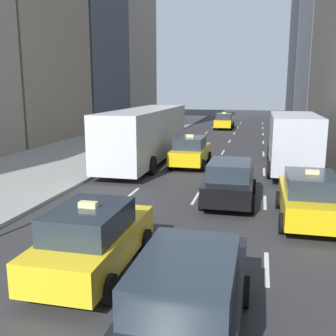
{
  "coord_description": "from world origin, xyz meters",
  "views": [
    {
      "loc": [
        5.06,
        -1.58,
        4.52
      ],
      "look_at": [
        1.67,
        12.93,
        1.45
      ],
      "focal_mm": 42.0,
      "sensor_mm": 36.0,
      "label": 1
    }
  ],
  "objects_px": {
    "taxi_second": "(190,151)",
    "sedan_black_near": "(230,181)",
    "taxi_lead": "(93,238)",
    "city_bus": "(146,133)",
    "sedan_silver_behind": "(188,300)",
    "taxi_third": "(309,197)",
    "taxi_fourth": "(224,121)",
    "box_truck": "(292,140)"
  },
  "relations": [
    {
      "from": "taxi_lead",
      "to": "city_bus",
      "type": "relative_size",
      "value": 0.38
    },
    {
      "from": "taxi_fourth",
      "to": "sedan_black_near",
      "type": "bearing_deg",
      "value": -84.33
    },
    {
      "from": "taxi_lead",
      "to": "taxi_second",
      "type": "xyz_separation_m",
      "value": [
        0.0,
        13.8,
        0.0
      ]
    },
    {
      "from": "taxi_lead",
      "to": "sedan_silver_behind",
      "type": "relative_size",
      "value": 0.9
    },
    {
      "from": "taxi_fourth",
      "to": "taxi_second",
      "type": "bearing_deg",
      "value": -90.0
    },
    {
      "from": "taxi_second",
      "to": "sedan_black_near",
      "type": "distance_m",
      "value": 7.47
    },
    {
      "from": "sedan_silver_behind",
      "to": "city_bus",
      "type": "distance_m",
      "value": 17.52
    },
    {
      "from": "taxi_lead",
      "to": "taxi_third",
      "type": "bearing_deg",
      "value": 42.2
    },
    {
      "from": "taxi_lead",
      "to": "sedan_silver_behind",
      "type": "bearing_deg",
      "value": -39.85
    },
    {
      "from": "taxi_third",
      "to": "sedan_silver_behind",
      "type": "xyz_separation_m",
      "value": [
        -2.8,
        -7.42,
        0.04
      ]
    },
    {
      "from": "taxi_second",
      "to": "box_truck",
      "type": "xyz_separation_m",
      "value": [
        5.6,
        -0.13,
        0.83
      ]
    },
    {
      "from": "city_bus",
      "to": "taxi_fourth",
      "type": "bearing_deg",
      "value": 82.31
    },
    {
      "from": "taxi_third",
      "to": "taxi_second",
      "type": "bearing_deg",
      "value": 122.71
    },
    {
      "from": "taxi_fourth",
      "to": "sedan_silver_behind",
      "type": "bearing_deg",
      "value": -85.72
    },
    {
      "from": "taxi_second",
      "to": "box_truck",
      "type": "bearing_deg",
      "value": -1.38
    },
    {
      "from": "sedan_black_near",
      "to": "box_truck",
      "type": "height_order",
      "value": "box_truck"
    },
    {
      "from": "taxi_fourth",
      "to": "box_truck",
      "type": "height_order",
      "value": "box_truck"
    },
    {
      "from": "taxi_second",
      "to": "city_bus",
      "type": "relative_size",
      "value": 0.38
    },
    {
      "from": "sedan_silver_behind",
      "to": "taxi_third",
      "type": "bearing_deg",
      "value": 69.31
    },
    {
      "from": "taxi_second",
      "to": "sedan_silver_behind",
      "type": "distance_m",
      "value": 16.38
    },
    {
      "from": "taxi_lead",
      "to": "taxi_third",
      "type": "relative_size",
      "value": 1.0
    },
    {
      "from": "city_bus",
      "to": "box_truck",
      "type": "height_order",
      "value": "city_bus"
    },
    {
      "from": "sedan_black_near",
      "to": "sedan_silver_behind",
      "type": "relative_size",
      "value": 0.9
    },
    {
      "from": "taxi_fourth",
      "to": "sedan_black_near",
      "type": "distance_m",
      "value": 28.34
    },
    {
      "from": "sedan_silver_behind",
      "to": "sedan_black_near",
      "type": "bearing_deg",
      "value": 90.0
    },
    {
      "from": "city_bus",
      "to": "sedan_silver_behind",
      "type": "bearing_deg",
      "value": -71.29
    },
    {
      "from": "taxi_second",
      "to": "sedan_black_near",
      "type": "xyz_separation_m",
      "value": [
        2.8,
        -6.93,
        -0.01
      ]
    },
    {
      "from": "taxi_second",
      "to": "taxi_third",
      "type": "height_order",
      "value": "same"
    },
    {
      "from": "taxi_lead",
      "to": "taxi_fourth",
      "type": "relative_size",
      "value": 1.0
    },
    {
      "from": "taxi_fourth",
      "to": "sedan_black_near",
      "type": "height_order",
      "value": "taxi_fourth"
    },
    {
      "from": "taxi_second",
      "to": "taxi_fourth",
      "type": "xyz_separation_m",
      "value": [
        0.0,
        21.28,
        0.0
      ]
    },
    {
      "from": "sedan_black_near",
      "to": "box_truck",
      "type": "xyz_separation_m",
      "value": [
        2.8,
        6.8,
        0.84
      ]
    },
    {
      "from": "taxi_third",
      "to": "city_bus",
      "type": "distance_m",
      "value": 12.47
    },
    {
      "from": "city_bus",
      "to": "box_truck",
      "type": "distance_m",
      "value": 8.43
    },
    {
      "from": "taxi_fourth",
      "to": "taxi_third",
      "type": "bearing_deg",
      "value": -79.42
    },
    {
      "from": "sedan_silver_behind",
      "to": "box_truck",
      "type": "bearing_deg",
      "value": 80.07
    },
    {
      "from": "sedan_silver_behind",
      "to": "city_bus",
      "type": "bearing_deg",
      "value": 108.71
    },
    {
      "from": "taxi_fourth",
      "to": "city_bus",
      "type": "bearing_deg",
      "value": -97.69
    },
    {
      "from": "sedan_silver_behind",
      "to": "box_truck",
      "type": "height_order",
      "value": "box_truck"
    },
    {
      "from": "taxi_lead",
      "to": "taxi_second",
      "type": "relative_size",
      "value": 1.0
    },
    {
      "from": "taxi_lead",
      "to": "sedan_black_near",
      "type": "height_order",
      "value": "taxi_lead"
    },
    {
      "from": "sedan_silver_behind",
      "to": "taxi_fourth",
      "type": "bearing_deg",
      "value": 94.28
    }
  ]
}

